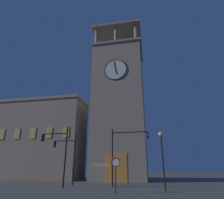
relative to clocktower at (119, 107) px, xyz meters
The scene contains 8 objects.
ground_plane 12.94m from the clocktower, 52.12° to the left, with size 200.00×200.00×0.00m, color #56544F.
clocktower is the anchor object (origin of this frame).
adjacent_wing_building 18.27m from the clocktower, ahead, with size 21.56×6.60×14.09m.
traffic_signal_near 13.69m from the clocktower, 101.09° to the left, with size 4.28×0.41×6.26m.
traffic_signal_mid 16.37m from the clocktower, 70.36° to the left, with size 3.04×0.41×6.26m.
traffic_signal_far 13.91m from the clocktower, 61.92° to the left, with size 2.97×0.41×5.95m.
street_lamp 17.42m from the clocktower, 114.04° to the left, with size 0.44×0.44×5.24m.
no_horn_sign 19.30m from the clocktower, 97.40° to the left, with size 0.78×0.14×2.76m.
Camera 1 is at (-7.28, 29.96, 1.89)m, focal length 30.59 mm.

